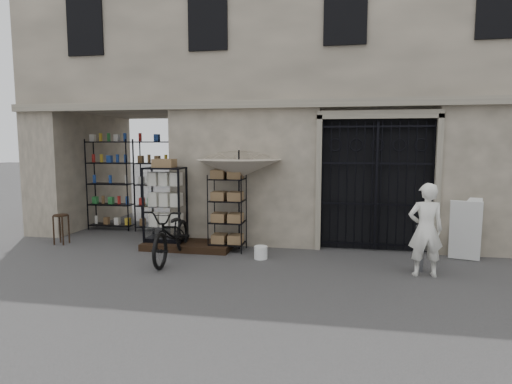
% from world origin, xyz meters
% --- Properties ---
extents(ground, '(80.00, 80.00, 0.00)m').
position_xyz_m(ground, '(0.00, 0.00, 0.00)').
color(ground, black).
rests_on(ground, ground).
extents(main_building, '(14.00, 4.00, 9.00)m').
position_xyz_m(main_building, '(0.00, 4.00, 4.50)').
color(main_building, tan).
rests_on(main_building, ground).
extents(shop_recess, '(3.00, 1.70, 3.00)m').
position_xyz_m(shop_recess, '(-4.50, 2.80, 1.50)').
color(shop_recess, black).
rests_on(shop_recess, ground).
extents(shop_shelving, '(2.70, 0.50, 2.50)m').
position_xyz_m(shop_shelving, '(-4.55, 3.30, 1.25)').
color(shop_shelving, black).
rests_on(shop_shelving, ground).
extents(iron_gate, '(2.50, 0.21, 3.00)m').
position_xyz_m(iron_gate, '(1.75, 2.28, 1.50)').
color(iron_gate, black).
rests_on(iron_gate, ground).
extents(step_platform, '(2.00, 0.90, 0.15)m').
position_xyz_m(step_platform, '(-2.40, 1.55, 0.07)').
color(step_platform, black).
rests_on(step_platform, ground).
extents(display_cabinet, '(0.97, 0.76, 1.84)m').
position_xyz_m(display_cabinet, '(-2.94, 1.58, 0.91)').
color(display_cabinet, black).
rests_on(display_cabinet, step_platform).
extents(wire_rack, '(0.80, 0.61, 1.71)m').
position_xyz_m(wire_rack, '(-1.48, 1.57, 0.84)').
color(wire_rack, black).
rests_on(wire_rack, ground).
extents(market_umbrella, '(1.86, 1.89, 2.69)m').
position_xyz_m(market_umbrella, '(-1.25, 1.74, 1.93)').
color(market_umbrella, black).
rests_on(market_umbrella, ground).
extents(white_bucket, '(0.35, 0.35, 0.27)m').
position_xyz_m(white_bucket, '(-0.63, 1.01, 0.13)').
color(white_bucket, white).
rests_on(white_bucket, ground).
extents(bicycle, '(0.79, 1.13, 2.09)m').
position_xyz_m(bicycle, '(-2.39, 0.60, 0.00)').
color(bicycle, black).
rests_on(bicycle, ground).
extents(wooden_stool, '(0.43, 0.43, 0.71)m').
position_xyz_m(wooden_stool, '(-5.52, 1.44, 0.37)').
color(wooden_stool, black).
rests_on(wooden_stool, ground).
extents(steel_bollard, '(0.21, 0.21, 0.87)m').
position_xyz_m(steel_bollard, '(2.43, 0.70, 0.44)').
color(steel_bollard, slate).
rests_on(steel_bollard, ground).
extents(shopkeeper, '(0.76, 1.74, 0.40)m').
position_xyz_m(shopkeeper, '(2.48, 0.43, 0.00)').
color(shopkeeper, white).
rests_on(shopkeeper, ground).
extents(easel_sign, '(0.75, 0.81, 1.24)m').
position_xyz_m(easel_sign, '(3.51, 1.72, 0.64)').
color(easel_sign, silver).
rests_on(easel_sign, ground).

